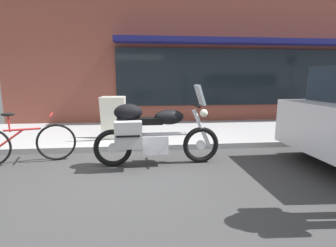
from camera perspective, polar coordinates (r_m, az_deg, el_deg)
ground_plane at (r=4.06m, az=-9.79°, el=-11.51°), size 80.00×80.00×0.00m
touring_motorcycle at (r=4.22m, az=-4.08°, el=-1.88°), size 2.22×0.71×1.41m
parked_bicycle at (r=5.06m, az=-30.70°, el=-3.98°), size 1.70×0.59×0.93m
sandwich_board_sign at (r=5.75m, az=-12.61°, el=1.28°), size 0.55×0.42×0.99m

